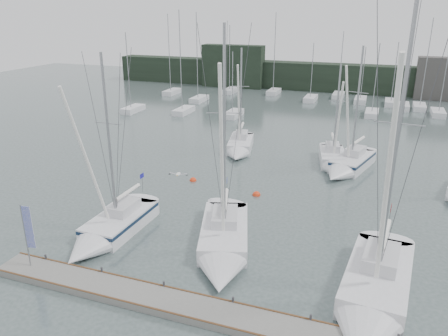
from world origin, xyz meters
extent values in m
plane|color=#455451|center=(0.00, 0.00, 0.00)|extent=(160.00, 160.00, 0.00)
cube|color=slate|center=(0.00, -5.00, 0.20)|extent=(24.00, 2.00, 0.40)
cube|color=black|center=(0.00, 62.00, 2.50)|extent=(90.00, 4.00, 5.00)
cube|color=black|center=(-20.00, 60.00, 4.00)|extent=(12.00, 3.00, 8.00)
cube|color=#43413E|center=(18.00, 60.00, 3.50)|extent=(10.00, 3.00, 7.00)
cube|color=silver|center=(-27.81, 48.89, 0.35)|extent=(1.80, 4.50, 0.90)
cylinder|color=gray|center=(-27.81, 48.39, 7.27)|extent=(0.12, 0.12, 12.94)
cube|color=silver|center=(13.57, 50.46, 0.35)|extent=(1.80, 4.50, 0.90)
cylinder|color=gray|center=(13.57, 49.96, 7.10)|extent=(0.12, 0.12, 12.59)
cube|color=silver|center=(-10.55, 55.25, 0.35)|extent=(1.80, 4.50, 0.90)
cylinder|color=gray|center=(-10.55, 54.75, 7.39)|extent=(0.12, 0.12, 13.17)
cube|color=silver|center=(15.89, 47.02, 0.35)|extent=(1.80, 4.50, 0.90)
cylinder|color=gray|center=(15.89, 46.52, 6.52)|extent=(0.12, 0.12, 11.44)
cube|color=silver|center=(0.83, 55.83, 0.35)|extent=(1.80, 4.50, 0.90)
cylinder|color=gray|center=(0.83, 55.33, 5.95)|extent=(0.12, 0.12, 10.29)
cube|color=silver|center=(6.88, 43.46, 0.35)|extent=(1.80, 4.50, 0.90)
cylinder|color=gray|center=(6.88, 42.96, 5.50)|extent=(0.12, 0.12, 9.39)
cube|color=silver|center=(-11.74, 36.20, 0.35)|extent=(1.80, 4.50, 0.90)
cylinder|color=gray|center=(-11.74, 35.70, 4.97)|extent=(0.12, 0.12, 8.34)
cube|color=silver|center=(-3.24, 51.34, 0.35)|extent=(1.80, 4.50, 0.90)
cylinder|color=gray|center=(-3.24, 50.84, 5.12)|extent=(0.12, 0.12, 8.65)
cube|color=silver|center=(-26.96, 34.02, 0.35)|extent=(1.80, 4.50, 0.90)
cylinder|color=gray|center=(-26.96, 33.52, 6.12)|extent=(0.12, 0.12, 10.65)
cube|color=silver|center=(-19.31, 35.61, 0.35)|extent=(1.80, 4.50, 0.90)
cylinder|color=gray|center=(-19.31, 35.11, 7.63)|extent=(0.12, 0.12, 13.66)
cube|color=silver|center=(-18.32, 53.70, 0.35)|extent=(1.80, 4.50, 0.90)
cylinder|color=gray|center=(-18.32, 53.20, 6.35)|extent=(0.12, 0.12, 11.10)
cube|color=silver|center=(11.20, 50.10, 0.35)|extent=(1.80, 4.50, 0.90)
cylinder|color=gray|center=(11.20, 49.60, 5.32)|extent=(0.12, 0.12, 9.03)
cube|color=silver|center=(-20.62, 44.50, 0.35)|extent=(1.80, 4.50, 0.90)
cylinder|color=gray|center=(-20.62, 44.00, 7.45)|extent=(0.12, 0.12, 13.29)
cube|color=silver|center=(9.42, 52.43, 0.35)|extent=(1.80, 4.50, 0.90)
cylinder|color=gray|center=(9.42, 51.93, 5.31)|extent=(0.12, 0.12, 9.02)
cube|color=silver|center=(4.69, 52.91, 0.35)|extent=(1.80, 4.50, 0.90)
cylinder|color=gray|center=(4.69, 52.41, 4.86)|extent=(0.12, 0.12, 8.12)
cube|color=silver|center=(-8.27, 1.45, 0.43)|extent=(2.86, 6.02, 1.44)
cone|color=silver|center=(-8.33, -2.81, 0.43)|extent=(2.81, 2.60, 2.78)
cube|color=silver|center=(-8.26, 1.93, 1.48)|extent=(1.56, 2.41, 0.67)
cylinder|color=gray|center=(-8.28, 1.03, 6.68)|extent=(0.17, 0.17, 11.05)
cylinder|color=white|center=(-8.25, 2.65, 2.35)|extent=(0.31, 2.92, 0.27)
cube|color=#0F203A|center=(-8.27, 1.45, 0.91)|extent=(2.88, 6.04, 0.24)
cube|color=#1D1B97|center=(-8.23, 4.63, 2.87)|extent=(0.03, 0.52, 0.34)
cube|color=silver|center=(-0.87, 2.56, 0.43)|extent=(4.95, 7.53, 1.42)
cone|color=silver|center=(0.60, -2.18, 0.43)|extent=(3.78, 3.74, 3.03)
cube|color=silver|center=(-1.01, 3.02, 1.47)|extent=(2.42, 3.15, 0.66)
cylinder|color=gray|center=(-0.72, 2.09, 7.54)|extent=(0.17, 0.17, 12.80)
cylinder|color=white|center=(-1.28, 3.89, 2.32)|extent=(1.26, 3.32, 0.27)
cube|color=#1D1B97|center=(-1.95, 6.06, 2.84)|extent=(0.17, 0.49, 0.34)
cube|color=silver|center=(8.96, 0.32, 0.49)|extent=(3.93, 7.60, 1.64)
cube|color=silver|center=(9.01, 0.86, 1.69)|extent=(2.06, 3.09, 0.76)
cylinder|color=gray|center=(8.91, -0.21, 8.19)|extent=(0.20, 0.20, 13.76)
cylinder|color=white|center=(9.09, 1.78, 2.68)|extent=(0.63, 3.60, 0.31)
cube|color=maroon|center=(9.31, 4.19, 3.28)|extent=(0.07, 0.59, 0.39)
cube|color=silver|center=(-6.04, 21.98, 0.44)|extent=(3.48, 5.69, 1.46)
cone|color=silver|center=(-5.25, 18.28, 0.44)|extent=(2.85, 2.73, 2.43)
cube|color=silver|center=(-6.14, 22.46, 1.51)|extent=(1.75, 2.35, 0.68)
cylinder|color=gray|center=(-5.96, 21.61, 6.03)|extent=(0.18, 0.18, 9.73)
cylinder|color=white|center=(-6.26, 23.02, 2.38)|extent=(0.81, 2.59, 0.27)
cube|color=silver|center=(4.02, 20.81, 0.44)|extent=(3.31, 5.44, 1.48)
cone|color=silver|center=(4.72, 17.25, 0.44)|extent=(2.75, 2.60, 2.37)
cube|color=silver|center=(3.92, 21.29, 1.53)|extent=(1.67, 2.25, 0.69)
cylinder|color=gray|center=(4.09, 20.45, 5.50)|extent=(0.18, 0.18, 8.62)
cylinder|color=white|center=(3.82, 21.81, 2.42)|extent=(0.75, 2.49, 0.28)
cube|color=silver|center=(6.04, 20.09, 0.46)|extent=(4.11, 6.32, 1.52)
cone|color=silver|center=(4.92, 16.08, 0.46)|extent=(3.21, 3.12, 2.64)
cube|color=silver|center=(6.18, 20.58, 1.57)|extent=(2.03, 2.64, 0.71)
cylinder|color=gray|center=(5.93, 19.69, 6.40)|extent=(0.18, 0.18, 10.36)
cylinder|color=white|center=(6.35, 21.21, 2.49)|extent=(1.04, 2.82, 0.28)
cube|color=#0F203A|center=(6.04, 20.09, 0.96)|extent=(4.13, 6.35, 0.25)
sphere|color=red|center=(-0.90, 10.44, 0.00)|extent=(0.67, 0.67, 0.67)
sphere|color=red|center=(-7.19, 11.59, 0.00)|extent=(0.62, 0.62, 0.62)
cylinder|color=gray|center=(-10.36, -4.92, 2.38)|extent=(0.08, 0.08, 3.96)
cube|color=#1F32C6|center=(-10.06, -4.88, 2.95)|extent=(0.53, 0.10, 2.64)
ellipsoid|color=white|center=(-1.98, -1.83, 6.17)|extent=(0.28, 0.46, 0.20)
cube|color=#979A9F|center=(-2.25, -1.87, 6.18)|extent=(0.45, 0.20, 0.11)
cube|color=#979A9F|center=(-1.70, -1.79, 6.18)|extent=(0.45, 0.20, 0.11)
camera|label=1|loc=(8.00, -21.86, 14.71)|focal=35.00mm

